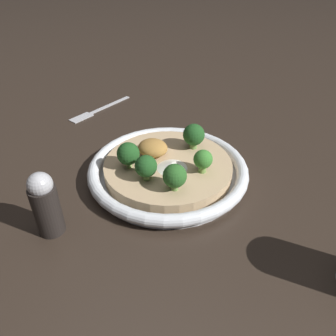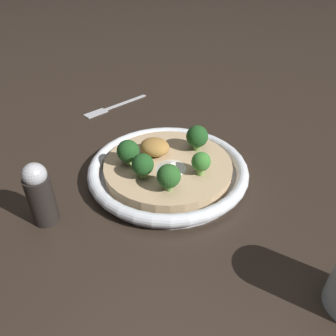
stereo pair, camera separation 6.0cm
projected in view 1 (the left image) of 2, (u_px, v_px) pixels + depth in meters
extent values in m
plane|color=#2D231C|center=(168.00, 177.00, 0.61)|extent=(6.00, 6.00, 0.00)
cylinder|color=silver|center=(168.00, 175.00, 0.61)|extent=(0.27, 0.27, 0.01)
torus|color=silver|center=(168.00, 169.00, 0.60)|extent=(0.29, 0.29, 0.02)
cylinder|color=tan|center=(168.00, 168.00, 0.60)|extent=(0.23, 0.23, 0.02)
cone|color=white|center=(172.00, 165.00, 0.57)|extent=(0.05, 0.05, 0.01)
ellipsoid|color=#A37538|center=(153.00, 148.00, 0.60)|extent=(0.06, 0.05, 0.03)
cylinder|color=#84A856|center=(129.00, 162.00, 0.57)|extent=(0.01, 0.01, 0.02)
sphere|color=#1E4C1E|center=(128.00, 154.00, 0.56)|extent=(0.04, 0.04, 0.04)
cylinder|color=#668E47|center=(193.00, 143.00, 0.62)|extent=(0.02, 0.02, 0.02)
sphere|color=#1E4C1E|center=(194.00, 135.00, 0.61)|extent=(0.04, 0.04, 0.04)
cylinder|color=#759E4C|center=(202.00, 167.00, 0.56)|extent=(0.02, 0.02, 0.02)
sphere|color=#387A2D|center=(203.00, 159.00, 0.55)|extent=(0.03, 0.03, 0.03)
cylinder|color=#84A856|center=(146.00, 174.00, 0.54)|extent=(0.01, 0.01, 0.02)
sphere|color=#1E4C1E|center=(146.00, 166.00, 0.53)|extent=(0.04, 0.04, 0.04)
cylinder|color=#668E47|center=(175.00, 184.00, 0.52)|extent=(0.02, 0.02, 0.02)
sphere|color=#285B23|center=(175.00, 176.00, 0.51)|extent=(0.04, 0.04, 0.04)
cube|color=#B7B7BC|center=(110.00, 104.00, 0.86)|extent=(0.04, 0.13, 0.00)
cube|color=#B7B7BC|center=(81.00, 117.00, 0.80)|extent=(0.04, 0.06, 0.00)
cylinder|color=black|center=(47.00, 210.00, 0.47)|extent=(0.04, 0.04, 0.08)
sphere|color=#B2B2B7|center=(40.00, 184.00, 0.45)|extent=(0.04, 0.04, 0.04)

